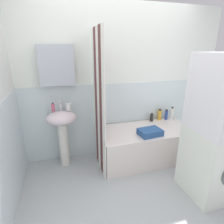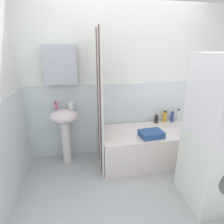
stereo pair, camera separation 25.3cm
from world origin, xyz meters
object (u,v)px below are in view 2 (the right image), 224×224
at_px(bathtub, 147,146).
at_px(lotion_bottle, 156,119).
at_px(conditioner_bottle, 178,116).
at_px(towel_folded, 151,134).
at_px(shampoo_bottle, 165,117).
at_px(body_wash_bottle, 172,117).
at_px(toothbrush_cup, 71,106).
at_px(washer_dryer_stack, 220,135).
at_px(sink, 65,125).
at_px(soap_dispenser, 56,106).

relative_size(bathtub, lotion_bottle, 10.17).
relative_size(conditioner_bottle, lotion_bottle, 1.61).
bearing_deg(towel_folded, shampoo_bottle, 49.07).
bearing_deg(bathtub, body_wash_bottle, 28.87).
distance_m(toothbrush_cup, washer_dryer_stack, 1.96).
height_order(sink, towel_folded, sink).
distance_m(shampoo_bottle, washer_dryer_stack, 1.26).
height_order(soap_dispenser, body_wash_bottle, soap_dispenser).
bearing_deg(soap_dispenser, bathtub, -9.44).
height_order(bathtub, conditioner_bottle, conditioner_bottle).
xyz_separation_m(body_wash_bottle, washer_dryer_stack, (-0.10, -1.22, 0.24)).
xyz_separation_m(bathtub, towel_folded, (-0.03, -0.20, 0.30)).
distance_m(lotion_bottle, washer_dryer_stack, 1.26).
height_order(soap_dispenser, lotion_bottle, soap_dispenser).
height_order(shampoo_bottle, towel_folded, shampoo_bottle).
xyz_separation_m(conditioner_bottle, towel_folded, (-0.67, -0.48, -0.07)).
distance_m(toothbrush_cup, conditioner_bottle, 1.82).
bearing_deg(washer_dryer_stack, toothbrush_cup, 144.86).
xyz_separation_m(toothbrush_cup, shampoo_bottle, (1.57, 0.11, -0.32)).
bearing_deg(towel_folded, body_wash_bottle, 40.88).
xyz_separation_m(sink, lotion_bottle, (1.53, 0.12, -0.06)).
distance_m(sink, shampoo_bottle, 1.70).
bearing_deg(conditioner_bottle, sink, -177.18).
relative_size(soap_dispenser, lotion_bottle, 0.91).
distance_m(lotion_bottle, towel_folded, 0.58).
relative_size(soap_dispenser, toothbrush_cup, 1.24).
bearing_deg(toothbrush_cup, shampoo_bottle, 4.17).
bearing_deg(soap_dispenser, conditioner_bottle, 1.41).
height_order(lotion_bottle, towel_folded, lotion_bottle).
distance_m(conditioner_bottle, washer_dryer_stack, 1.23).
distance_m(sink, washer_dryer_stack, 2.05).
relative_size(soap_dispenser, bathtub, 0.09).
height_order(sink, body_wash_bottle, sink).
height_order(bathtub, washer_dryer_stack, washer_dryer_stack).
relative_size(toothbrush_cup, lotion_bottle, 0.73).
distance_m(sink, lotion_bottle, 1.53).
bearing_deg(shampoo_bottle, sink, -175.33).
xyz_separation_m(conditioner_bottle, lotion_bottle, (-0.39, 0.02, -0.04)).
distance_m(soap_dispenser, toothbrush_cup, 0.22).
bearing_deg(shampoo_bottle, toothbrush_cup, -175.83).
bearing_deg(shampoo_bottle, body_wash_bottle, -10.82).
relative_size(sink, washer_dryer_stack, 0.52).
bearing_deg(soap_dispenser, toothbrush_cup, -5.63).
xyz_separation_m(toothbrush_cup, bathtub, (1.16, -0.21, -0.67)).
xyz_separation_m(soap_dispenser, lotion_bottle, (1.63, 0.07, -0.35)).
distance_m(bathtub, washer_dryer_stack, 1.18).
distance_m(soap_dispenser, lotion_bottle, 1.67).
bearing_deg(body_wash_bottle, soap_dispenser, -177.91).
bearing_deg(conditioner_bottle, lotion_bottle, 176.75).
bearing_deg(sink, soap_dispenser, 156.45).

